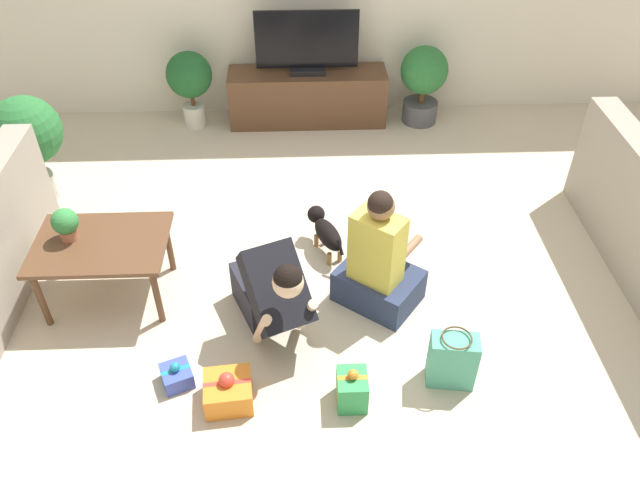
# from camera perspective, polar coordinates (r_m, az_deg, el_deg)

# --- Properties ---
(ground_plane) EXTENTS (16.00, 16.00, 0.00)m
(ground_plane) POSITION_cam_1_polar(r_m,az_deg,el_deg) (4.39, 0.58, -4.03)
(ground_plane) COLOR beige
(coffee_table) EXTENTS (0.85, 0.63, 0.47)m
(coffee_table) POSITION_cam_1_polar(r_m,az_deg,el_deg) (4.28, -19.34, -0.76)
(coffee_table) COLOR brown
(coffee_table) RESTS_ON ground_plane
(tv_console) EXTENTS (1.50, 0.41, 0.51)m
(tv_console) POSITION_cam_1_polar(r_m,az_deg,el_deg) (6.19, -1.15, 12.95)
(tv_console) COLOR brown
(tv_console) RESTS_ON ground_plane
(tv) EXTENTS (0.95, 0.20, 0.58)m
(tv) POSITION_cam_1_polar(r_m,az_deg,el_deg) (5.98, -1.21, 17.32)
(tv) COLOR black
(tv) RESTS_ON tv_console
(potted_plant_back_right) EXTENTS (0.45, 0.45, 0.76)m
(potted_plant_back_right) POSITION_cam_1_polar(r_m,az_deg,el_deg) (6.18, 9.43, 14.32)
(potted_plant_back_right) COLOR #4C4C51
(potted_plant_back_right) RESTS_ON ground_plane
(potted_plant_corner_left) EXTENTS (0.54, 0.54, 0.89)m
(potted_plant_corner_left) POSITION_cam_1_polar(r_m,az_deg,el_deg) (5.41, -25.19, 8.72)
(potted_plant_corner_left) COLOR beige
(potted_plant_corner_left) RESTS_ON ground_plane
(potted_plant_back_left) EXTENTS (0.43, 0.43, 0.74)m
(potted_plant_back_left) POSITION_cam_1_polar(r_m,az_deg,el_deg) (6.12, -11.83, 14.20)
(potted_plant_back_left) COLOR beige
(potted_plant_back_left) RESTS_ON ground_plane
(person_kneeling) EXTENTS (0.59, 0.84, 0.78)m
(person_kneeling) POSITION_cam_1_polar(r_m,az_deg,el_deg) (3.88, -4.49, -4.68)
(person_kneeling) COLOR #23232D
(person_kneeling) RESTS_ON ground_plane
(person_sitting) EXTENTS (0.66, 0.63, 0.92)m
(person_sitting) POSITION_cam_1_polar(r_m,az_deg,el_deg) (4.08, 5.36, -2.33)
(person_sitting) COLOR #283351
(person_sitting) RESTS_ON ground_plane
(dog) EXTENTS (0.28, 0.51, 0.28)m
(dog) POSITION_cam_1_polar(r_m,az_deg,el_deg) (4.56, 0.48, 0.89)
(dog) COLOR black
(dog) RESTS_ON ground_plane
(gift_box_a) EXTENTS (0.29, 0.28, 0.24)m
(gift_box_a) POSITION_cam_1_polar(r_m,az_deg,el_deg) (3.71, -8.39, -13.52)
(gift_box_a) COLOR orange
(gift_box_a) RESTS_ON ground_plane
(gift_box_b) EXTENTS (0.17, 0.20, 0.27)m
(gift_box_b) POSITION_cam_1_polar(r_m,az_deg,el_deg) (3.66, 2.95, -13.47)
(gift_box_b) COLOR #2D934C
(gift_box_b) RESTS_ON ground_plane
(gift_box_c) EXTENTS (0.22, 0.23, 0.17)m
(gift_box_c) POSITION_cam_1_polar(r_m,az_deg,el_deg) (3.88, -12.95, -11.97)
(gift_box_c) COLOR #3D51BC
(gift_box_c) RESTS_ON ground_plane
(gift_bag_a) EXTENTS (0.29, 0.20, 0.38)m
(gift_bag_a) POSITION_cam_1_polar(r_m,az_deg,el_deg) (3.77, 12.00, -10.70)
(gift_bag_a) COLOR #4CA384
(gift_bag_a) RESTS_ON ground_plane
(tabletop_plant) EXTENTS (0.17, 0.17, 0.22)m
(tabletop_plant) POSITION_cam_1_polar(r_m,az_deg,el_deg) (4.28, -22.25, 1.46)
(tabletop_plant) COLOR #A36042
(tabletop_plant) RESTS_ON coffee_table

